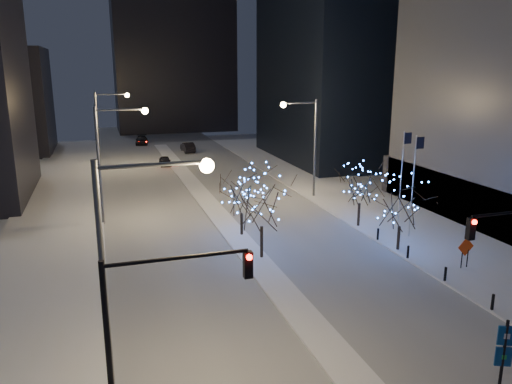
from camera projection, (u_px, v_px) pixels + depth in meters
name	position (u px, v px, depth m)	size (l,w,h in m)	color
road	(200.00, 193.00, 53.24)	(20.00, 130.00, 0.02)	#9FA4AD
median	(210.00, 205.00, 48.60)	(2.00, 80.00, 0.15)	silver
east_sidewalk	(402.00, 220.00, 43.70)	(10.00, 90.00, 0.15)	silver
west_sidewalk	(46.00, 257.00, 35.28)	(8.00, 90.00, 0.15)	silver
horizon_block	(172.00, 27.00, 102.60)	(24.00, 14.00, 42.00)	black
street_lamp_w_near	(131.00, 251.00, 18.53)	(4.40, 0.56, 10.00)	#595E66
street_lamp_w_mid	(111.00, 149.00, 41.66)	(4.40, 0.56, 10.00)	#595E66
street_lamp_w_far	(105.00, 119.00, 64.79)	(4.40, 0.56, 10.00)	#595E66
street_lamp_east	(307.00, 135.00, 49.97)	(3.90, 0.56, 10.00)	#595E66
traffic_signal_west	(153.00, 316.00, 17.24)	(5.26, 0.43, 7.00)	black
flagpoles	(408.00, 175.00, 39.53)	(1.35, 2.60, 8.00)	silver
bollards	(426.00, 262.00, 32.92)	(0.16, 12.16, 0.90)	black
car_near	(165.00, 161.00, 68.05)	(1.49, 3.71, 1.26)	black
car_mid	(188.00, 147.00, 79.05)	(1.62, 4.66, 1.53)	black
car_far	(142.00, 140.00, 86.65)	(2.01, 4.94, 1.43)	black
holiday_tree_median_near	(262.00, 200.00, 34.06)	(5.93, 5.93, 6.44)	black
holiday_tree_median_far	(241.00, 195.00, 39.04)	(5.03, 5.03, 4.98)	black
holiday_tree_plaza_near	(401.00, 204.00, 35.71)	(5.02, 5.02, 5.48)	black
holiday_tree_plaza_far	(360.00, 184.00, 41.16)	(4.81, 4.81, 5.51)	black
wayfinding_sign	(504.00, 352.00, 19.69)	(0.61, 0.33, 3.58)	black
construction_sign	(466.00, 250.00, 32.92)	(1.27, 0.11, 2.10)	black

